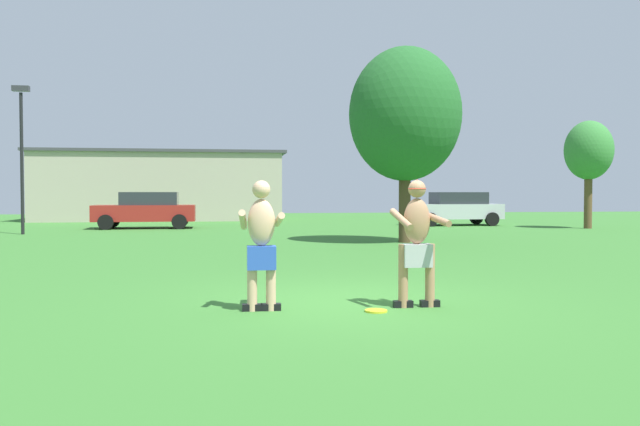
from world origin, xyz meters
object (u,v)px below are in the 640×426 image
player_with_cap (417,237)px  tree_behind_players (589,151)px  player_in_blue (261,242)px  frisbee (376,311)px  car_red_near_post (146,209)px  lamp_post (22,143)px  tree_right_field (405,115)px  car_silver_mid_lot (455,208)px

player_with_cap → tree_behind_players: (13.05, 17.43, 2.39)m
player_in_blue → frisbee: (1.46, -0.30, -0.89)m
car_red_near_post → tree_behind_players: bearing=-8.7°
lamp_post → tree_behind_players: size_ratio=1.18×
car_red_near_post → lamp_post: bearing=-139.2°
car_red_near_post → lamp_post: (-4.06, -3.50, 2.57)m
car_red_near_post → tree_behind_players: 19.38m
tree_behind_players → car_red_near_post: bearing=171.3°
player_with_cap → frisbee: 1.15m
tree_right_field → car_silver_mid_lot: bearing=61.7°
tree_behind_players → player_with_cap: bearing=-126.8°
car_red_near_post → lamp_post: lamp_post is taller
frisbee → lamp_post: size_ratio=0.05×
car_red_near_post → lamp_post: 5.94m
frisbee → car_red_near_post: car_red_near_post is taller
frisbee → tree_right_field: bearing=72.2°
car_silver_mid_lot → lamp_post: 18.93m
player_with_cap → frisbee: player_with_cap is taller
player_with_cap → tree_right_field: bearing=74.8°
player_in_blue → car_red_near_post: player_in_blue is taller
car_red_near_post → lamp_post: size_ratio=0.79×
player_in_blue → frisbee: size_ratio=5.81×
car_silver_mid_lot → tree_behind_players: bearing=-35.9°
tree_right_field → tree_behind_players: bearing=32.7°
car_silver_mid_lot → player_with_cap: bearing=-111.7°
car_silver_mid_lot → tree_right_field: 11.69m
player_in_blue → car_silver_mid_lot: size_ratio=0.39×
player_with_cap → frisbee: size_ratio=5.88×
car_red_near_post → tree_right_field: tree_right_field is taller
car_red_near_post → player_in_blue: bearing=-79.2°
player_in_blue → car_red_near_post: bearing=100.8°
player_with_cap → tree_right_field: size_ratio=0.28×
car_red_near_post → frisbee: bearing=-75.5°
player_in_blue → tree_behind_players: size_ratio=0.36×
player_with_cap → car_red_near_post: 21.18m
player_in_blue → car_red_near_post: size_ratio=0.39×
player_in_blue → car_silver_mid_lot: bearing=63.5°
frisbee → lamp_post: (-9.38, 17.07, 3.38)m
player_with_cap → tree_right_field: (2.97, 10.95, 3.01)m
frisbee → car_silver_mid_lot: size_ratio=0.07×
frisbee → tree_right_field: tree_right_field is taller
frisbee → lamp_post: bearing=118.8°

